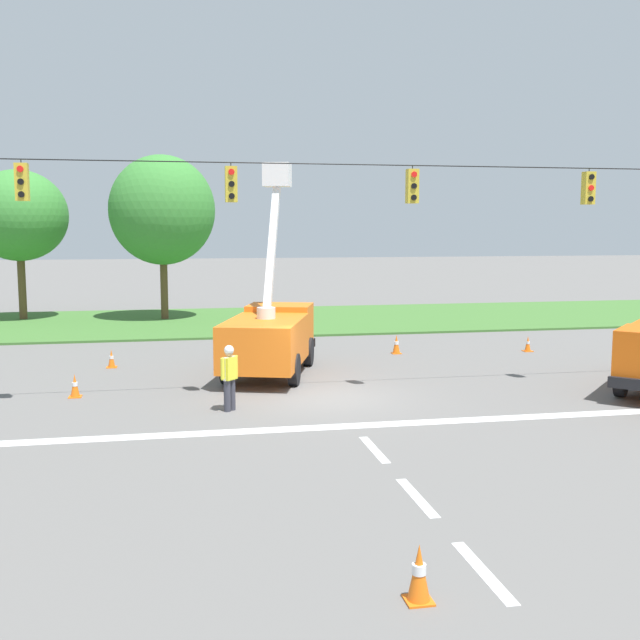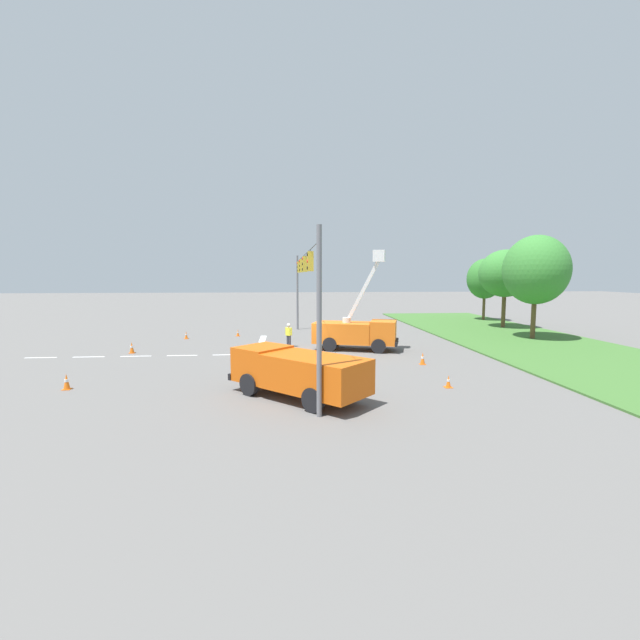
# 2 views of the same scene
# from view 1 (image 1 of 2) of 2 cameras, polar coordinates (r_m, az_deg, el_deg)

# --- Properties ---
(ground_plane) EXTENTS (200.00, 200.00, 0.00)m
(ground_plane) POSITION_cam_1_polar(r_m,az_deg,el_deg) (21.57, 0.63, -5.96)
(ground_plane) COLOR #605E5B
(grass_verge) EXTENTS (56.00, 12.00, 0.10)m
(grass_verge) POSITION_cam_1_polar(r_m,az_deg,el_deg) (39.12, -4.61, -0.03)
(grass_verge) COLOR #3D6B2D
(grass_verge) RESTS_ON ground
(lane_markings) EXTENTS (17.60, 15.25, 0.01)m
(lane_markings) POSITION_cam_1_polar(r_m,az_deg,el_deg) (17.23, 3.70, -9.31)
(lane_markings) COLOR silver
(lane_markings) RESTS_ON ground
(signal_gantry) EXTENTS (26.20, 0.33, 7.20)m
(signal_gantry) POSITION_cam_1_polar(r_m,az_deg,el_deg) (21.01, 0.54, 6.30)
(signal_gantry) COLOR slate
(signal_gantry) RESTS_ON ground
(tree_west) EXTENTS (4.96, 5.06, 7.83)m
(tree_west) POSITION_cam_1_polar(r_m,az_deg,el_deg) (41.97, -21.98, 7.37)
(tree_west) COLOR brown
(tree_west) RESTS_ON ground
(tree_centre) EXTENTS (5.44, 5.10, 8.59)m
(tree_centre) POSITION_cam_1_polar(r_m,az_deg,el_deg) (39.92, -11.93, 8.18)
(tree_centre) COLOR brown
(tree_centre) RESTS_ON ground
(utility_truck_bucket_lift) EXTENTS (3.98, 6.38, 7.06)m
(utility_truck_bucket_lift) POSITION_cam_1_polar(r_m,az_deg,el_deg) (24.86, -3.81, -0.96)
(utility_truck_bucket_lift) COLOR orange
(utility_truck_bucket_lift) RESTS_ON ground
(road_worker) EXTENTS (0.48, 0.50, 1.77)m
(road_worker) POSITION_cam_1_polar(r_m,az_deg,el_deg) (20.03, -6.92, -4.10)
(road_worker) COLOR #383842
(road_worker) RESTS_ON ground
(traffic_cone_foreground_left) EXTENTS (0.36, 0.36, 0.64)m
(traffic_cone_foreground_left) POSITION_cam_1_polar(r_m,az_deg,el_deg) (27.11, -15.60, -2.88)
(traffic_cone_foreground_left) COLOR orange
(traffic_cone_foreground_left) RESTS_ON ground
(traffic_cone_mid_left) EXTENTS (0.36, 0.36, 0.67)m
(traffic_cone_mid_left) POSITION_cam_1_polar(r_m,az_deg,el_deg) (22.72, -18.18, -4.80)
(traffic_cone_mid_left) COLOR orange
(traffic_cone_mid_left) RESTS_ON ground
(traffic_cone_mid_right) EXTENTS (0.36, 0.36, 0.61)m
(traffic_cone_mid_right) POSITION_cam_1_polar(r_m,az_deg,el_deg) (30.64, 15.55, -1.78)
(traffic_cone_mid_right) COLOR orange
(traffic_cone_mid_right) RESTS_ON ground
(traffic_cone_lane_edge_a) EXTENTS (0.36, 0.36, 0.74)m
(traffic_cone_lane_edge_a) POSITION_cam_1_polar(r_m,az_deg,el_deg) (29.13, 5.84, -1.85)
(traffic_cone_lane_edge_a) COLOR orange
(traffic_cone_lane_edge_a) RESTS_ON ground
(traffic_cone_lane_edge_b) EXTENTS (0.36, 0.36, 0.78)m
(traffic_cone_lane_edge_b) POSITION_cam_1_polar(r_m,az_deg,el_deg) (10.35, 7.55, -18.57)
(traffic_cone_lane_edge_b) COLOR orange
(traffic_cone_lane_edge_b) RESTS_ON ground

